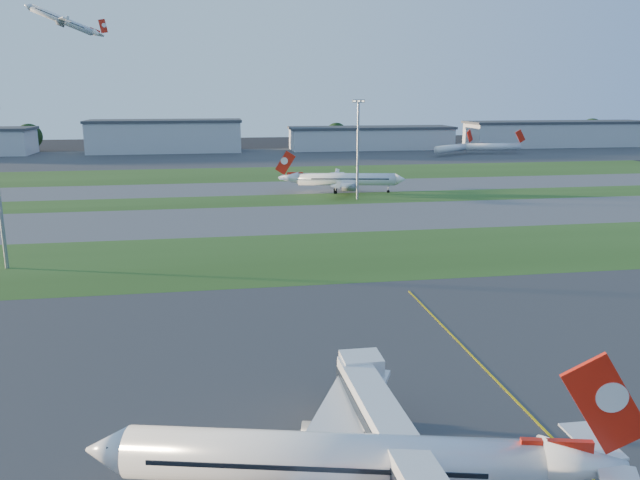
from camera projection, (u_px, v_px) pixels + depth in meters
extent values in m
plane|color=black|center=(453.00, 392.00, 58.62)|extent=(700.00, 700.00, 0.00)
cube|color=#333335|center=(453.00, 392.00, 58.62)|extent=(300.00, 70.00, 0.01)
cube|color=#284617|center=(343.00, 254.00, 108.56)|extent=(300.00, 34.00, 0.01)
cube|color=#515154|center=(314.00, 218.00, 140.26)|extent=(300.00, 32.00, 0.01)
cube|color=#284617|center=(300.00, 200.00, 164.27)|extent=(300.00, 18.00, 0.01)
cube|color=#515154|center=(290.00, 188.00, 185.39)|extent=(300.00, 26.00, 0.01)
cube|color=#284617|center=(279.00, 174.00, 217.09)|extent=(300.00, 40.00, 0.01)
cube|color=#333335|center=(266.00, 157.00, 274.71)|extent=(400.00, 80.00, 0.01)
cube|color=gold|center=(503.00, 388.00, 59.41)|extent=(0.25, 60.00, 0.02)
cube|color=silver|center=(394.00, 443.00, 42.71)|extent=(3.44, 24.08, 2.60)
cube|color=black|center=(394.00, 443.00, 42.71)|extent=(3.59, 24.08, 0.80)
cube|color=silver|center=(361.00, 372.00, 53.71)|extent=(3.40, 3.00, 3.00)
cylinder|color=gray|center=(366.00, 408.00, 52.44)|extent=(0.70, 0.70, 3.20)
cube|color=black|center=(366.00, 421.00, 52.72)|extent=(2.20, 1.20, 0.70)
cylinder|color=silver|center=(330.00, 459.00, 41.17)|extent=(27.34, 9.62, 3.46)
cube|color=red|center=(605.00, 404.00, 38.95)|extent=(5.81, 1.66, 6.88)
cube|color=silver|center=(346.00, 411.00, 48.28)|extent=(9.88, 14.00, 1.41)
cylinder|color=slate|center=(327.00, 436.00, 46.66)|extent=(4.20, 2.91, 2.09)
cylinder|color=silver|center=(347.00, 179.00, 174.92)|extent=(27.31, 8.16, 3.44)
cube|color=red|center=(285.00, 163.00, 174.10)|extent=(5.83, 1.35, 6.84)
cube|color=silver|center=(343.00, 178.00, 182.07)|extent=(4.97, 13.80, 1.40)
cube|color=silver|center=(344.00, 185.00, 167.99)|extent=(9.26, 14.04, 1.40)
cylinder|color=slate|center=(348.00, 182.00, 180.35)|extent=(4.10, 2.72, 2.08)
cylinder|color=slate|center=(349.00, 187.00, 170.14)|extent=(4.10, 2.72, 2.08)
cylinder|color=silver|center=(62.00, 20.00, 247.31)|extent=(23.53, 7.57, 2.97)
cube|color=red|center=(101.00, 11.00, 251.52)|extent=(5.01, 1.28, 5.91)
cube|color=silver|center=(64.00, 20.00, 241.99)|extent=(8.21, 12.08, 1.21)
cube|color=silver|center=(65.00, 23.00, 253.34)|extent=(4.02, 11.85, 1.21)
cylinder|color=slate|center=(61.00, 22.00, 243.34)|extent=(3.57, 2.41, 1.79)
cylinder|color=slate|center=(62.00, 25.00, 251.58)|extent=(3.57, 2.41, 1.79)
cylinder|color=silver|center=(453.00, 148.00, 281.14)|extent=(23.04, 17.67, 3.20)
cube|color=red|center=(470.00, 136.00, 288.94)|extent=(4.39, 3.24, 6.16)
cylinder|color=silver|center=(492.00, 147.00, 288.14)|extent=(26.14, 4.74, 3.20)
cube|color=red|center=(520.00, 136.00, 288.34)|extent=(5.18, 0.61, 6.16)
cylinder|color=gray|center=(358.00, 152.00, 161.83)|extent=(0.60, 0.60, 25.00)
cube|color=gray|center=(359.00, 101.00, 158.87)|extent=(3.20, 0.50, 0.80)
cube|color=#FFF2CC|center=(359.00, 101.00, 158.87)|extent=(2.80, 0.70, 0.35)
cube|color=#9D9EA4|center=(166.00, 137.00, 294.84)|extent=(70.00, 22.00, 14.00)
cube|color=#383A3F|center=(165.00, 121.00, 293.09)|extent=(71.40, 23.00, 1.20)
cube|color=#9D9EA4|center=(371.00, 139.00, 311.04)|extent=(80.00, 22.00, 10.00)
cube|color=#383A3F|center=(371.00, 128.00, 309.75)|extent=(81.60, 23.00, 1.20)
cube|color=#9D9EA4|center=(557.00, 135.00, 326.55)|extent=(95.00, 22.00, 12.00)
cube|color=#383A3F|center=(558.00, 122.00, 325.03)|extent=(96.90, 23.00, 1.20)
cylinder|color=black|center=(30.00, 147.00, 300.11)|extent=(1.00, 1.00, 4.40)
sphere|color=black|center=(29.00, 136.00, 298.98)|extent=(12.10, 12.10, 12.10)
cylinder|color=black|center=(219.00, 146.00, 310.53)|extent=(1.00, 1.00, 3.60)
sphere|color=black|center=(219.00, 138.00, 309.60)|extent=(9.90, 9.90, 9.90)
cylinder|color=black|center=(336.00, 143.00, 322.79)|extent=(1.00, 1.00, 4.20)
sphere|color=black|center=(336.00, 134.00, 321.70)|extent=(11.55, 11.55, 11.55)
cylinder|color=black|center=(475.00, 142.00, 332.72)|extent=(1.00, 1.00, 3.80)
sphere|color=black|center=(475.00, 134.00, 331.74)|extent=(10.45, 10.45, 10.45)
cylinder|color=black|center=(591.00, 139.00, 347.49)|extent=(1.00, 1.00, 4.60)
sphere|color=black|center=(592.00, 130.00, 346.30)|extent=(12.65, 12.65, 12.65)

